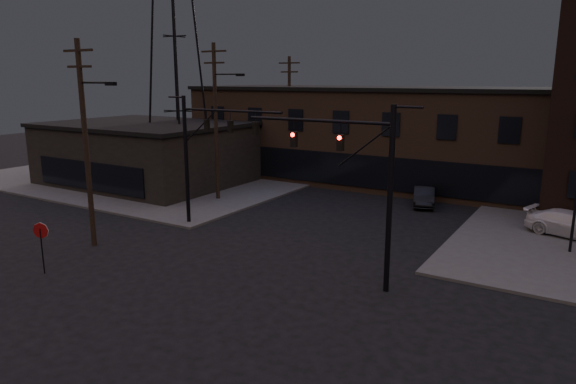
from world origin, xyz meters
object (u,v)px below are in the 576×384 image
(stop_sign, at_px, (41,236))
(car_crossing, at_px, (424,196))
(traffic_signal_near, at_px, (365,177))
(traffic_signal_far, at_px, (202,146))
(parked_car_lot_b, at_px, (572,224))

(stop_sign, height_order, car_crossing, stop_sign)
(traffic_signal_near, relative_size, stop_sign, 3.23)
(traffic_signal_far, bearing_deg, traffic_signal_near, -16.17)
(traffic_signal_near, height_order, stop_sign, traffic_signal_near)
(parked_car_lot_b, bearing_deg, car_crossing, 86.55)
(car_crossing, bearing_deg, traffic_signal_far, -145.49)
(parked_car_lot_b, xyz_separation_m, car_crossing, (-9.61, 3.52, -0.20))
(stop_sign, relative_size, car_crossing, 0.60)
(traffic_signal_far, height_order, stop_sign, traffic_signal_far)
(stop_sign, relative_size, parked_car_lot_b, 0.50)
(car_crossing, bearing_deg, parked_car_lot_b, -37.04)
(traffic_signal_far, relative_size, stop_sign, 3.23)
(stop_sign, bearing_deg, traffic_signal_far, 82.68)
(traffic_signal_near, relative_size, traffic_signal_far, 1.00)
(traffic_signal_far, distance_m, parked_car_lot_b, 21.96)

